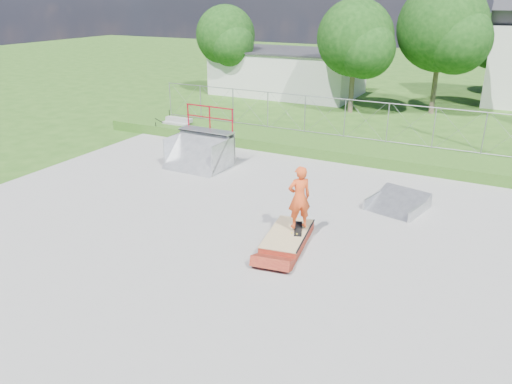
% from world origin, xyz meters
% --- Properties ---
extents(ground, '(120.00, 120.00, 0.00)m').
position_xyz_m(ground, '(0.00, 0.00, 0.00)').
color(ground, '#2A5418').
rests_on(ground, ground).
extents(concrete_pad, '(20.00, 16.00, 0.04)m').
position_xyz_m(concrete_pad, '(0.00, 0.00, 0.02)').
color(concrete_pad, gray).
rests_on(concrete_pad, ground).
extents(grass_berm, '(24.00, 3.00, 0.50)m').
position_xyz_m(grass_berm, '(0.00, 9.50, 0.25)').
color(grass_berm, '#2A5418').
rests_on(grass_berm, ground).
extents(grind_box, '(1.42, 2.40, 0.34)m').
position_xyz_m(grind_box, '(1.67, 0.24, 0.17)').
color(grind_box, maroon).
rests_on(grind_box, concrete_pad).
extents(quarter_pipe, '(2.47, 2.11, 2.42)m').
position_xyz_m(quarter_pipe, '(-4.44, 4.79, 1.21)').
color(quarter_pipe, '#929599').
rests_on(quarter_pipe, concrete_pad).
extents(flat_bank_ramp, '(2.02, 2.10, 0.51)m').
position_xyz_m(flat_bank_ramp, '(3.96, 4.16, 0.25)').
color(flat_bank_ramp, '#929599').
rests_on(flat_bank_ramp, concrete_pad).
extents(skateboard, '(0.49, 0.82, 0.13)m').
position_xyz_m(skateboard, '(1.89, 0.52, 0.38)').
color(skateboard, black).
rests_on(skateboard, grind_box).
extents(skater, '(0.80, 0.79, 1.86)m').
position_xyz_m(skater, '(1.89, 0.52, 1.31)').
color(skater, '#E94C1D').
rests_on(skater, grind_box).
extents(concrete_stairs, '(1.50, 1.60, 0.80)m').
position_xyz_m(concrete_stairs, '(-8.50, 8.70, 0.40)').
color(concrete_stairs, gray).
rests_on(concrete_stairs, ground).
extents(chain_link_fence, '(20.00, 0.06, 1.80)m').
position_xyz_m(chain_link_fence, '(0.00, 10.50, 1.40)').
color(chain_link_fence, gray).
rests_on(chain_link_fence, grass_berm).
extents(utility_building_flat, '(10.00, 6.00, 3.00)m').
position_xyz_m(utility_building_flat, '(-8.00, 22.00, 1.50)').
color(utility_building_flat, beige).
rests_on(utility_building_flat, ground).
extents(tree_left_near, '(4.76, 4.48, 6.65)m').
position_xyz_m(tree_left_near, '(-1.75, 17.83, 4.24)').
color(tree_left_near, '#4E4231').
rests_on(tree_left_near, ground).
extents(tree_center, '(5.44, 5.12, 7.60)m').
position_xyz_m(tree_center, '(2.78, 19.81, 4.85)').
color(tree_center, '#4E4231').
rests_on(tree_center, ground).
extents(tree_left_far, '(4.42, 4.16, 6.18)m').
position_xyz_m(tree_left_far, '(-11.77, 19.85, 3.94)').
color(tree_left_far, '#4E4231').
rests_on(tree_left_far, ground).
extents(tree_back_mid, '(4.08, 3.84, 5.70)m').
position_xyz_m(tree_back_mid, '(5.21, 27.86, 3.63)').
color(tree_back_mid, '#4E4231').
rests_on(tree_back_mid, ground).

